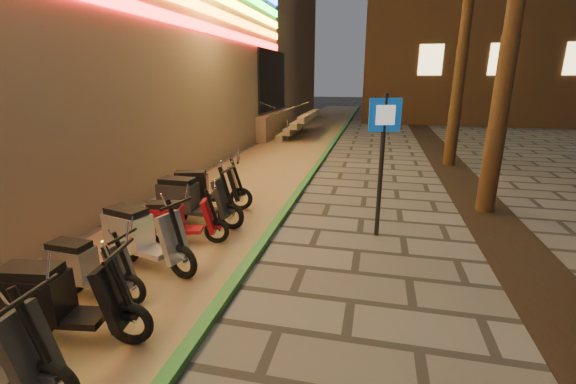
% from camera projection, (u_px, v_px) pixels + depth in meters
% --- Properties ---
extents(parking_strip, '(3.40, 60.00, 0.01)m').
position_uv_depth(parking_strip, '(265.00, 168.00, 13.10)').
color(parking_strip, '#8C7251').
rests_on(parking_strip, ground).
extents(green_curb, '(0.18, 60.00, 0.10)m').
position_uv_depth(green_curb, '(314.00, 170.00, 12.72)').
color(green_curb, '#2A7030').
rests_on(green_curb, ground).
extents(planting_strip, '(1.20, 40.00, 0.02)m').
position_uv_depth(planting_strip, '(511.00, 245.00, 7.10)').
color(planting_strip, black).
rests_on(planting_strip, ground).
extents(pedestrian_sign, '(0.58, 0.23, 2.72)m').
position_uv_depth(pedestrian_sign, '(383.00, 147.00, 7.09)').
color(pedestrian_sign, black).
rests_on(pedestrian_sign, ground).
extents(scooter_5, '(1.78, 0.72, 1.25)m').
position_uv_depth(scooter_5, '(57.00, 300.00, 4.41)').
color(scooter_5, black).
rests_on(scooter_5, ground).
extents(scooter_6, '(1.50, 0.53, 1.06)m').
position_uv_depth(scooter_6, '(86.00, 267.00, 5.34)').
color(scooter_6, black).
rests_on(scooter_6, ground).
extents(scooter_7, '(1.80, 0.89, 1.27)m').
position_uv_depth(scooter_7, '(141.00, 235.00, 6.19)').
color(scooter_7, black).
rests_on(scooter_7, ground).
extents(scooter_8, '(1.49, 0.71, 1.05)m').
position_uv_depth(scooter_8, '(178.00, 220.00, 7.10)').
color(scooter_8, black).
rests_on(scooter_8, ground).
extents(scooter_9, '(1.85, 0.65, 1.31)m').
position_uv_depth(scooter_9, '(191.00, 200.00, 7.94)').
color(scooter_9, black).
rests_on(scooter_9, ground).
extents(scooter_10, '(1.76, 0.94, 1.25)m').
position_uv_depth(scooter_10, '(203.00, 189.00, 8.80)').
color(scooter_10, black).
rests_on(scooter_10, ground).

